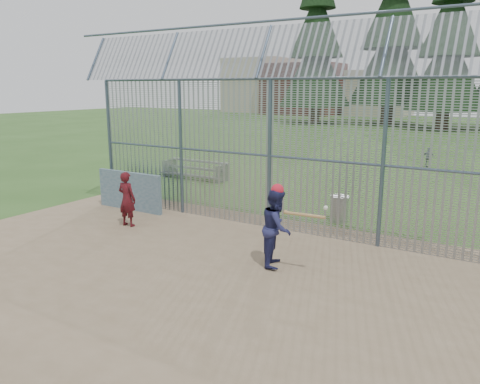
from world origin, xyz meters
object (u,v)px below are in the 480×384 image
Objects in this scene: dugout_wall at (130,191)px; batter at (277,228)px; bleacher at (195,169)px; onlooker at (127,199)px; trash_can at (339,208)px.

dugout_wall is 1.49× the size of batter.
batter reaches higher than dugout_wall.
batter is 0.56× the size of bleacher.
onlooker is 7.08m from bleacher.
dugout_wall is at bearing -159.47° from trash_can.
onlooker is 0.51× the size of bleacher.
trash_can is at bearing 20.53° from dugout_wall.
dugout_wall is 3.05× the size of trash_can.
dugout_wall reaches higher than bleacher.
dugout_wall is 1.64× the size of onlooker.
trash_can is (-0.04, 4.03, -0.48)m from batter.
batter is 2.05× the size of trash_can.
onlooker reaches higher than dugout_wall.
batter reaches higher than trash_can.
trash_can is 0.27× the size of bleacher.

